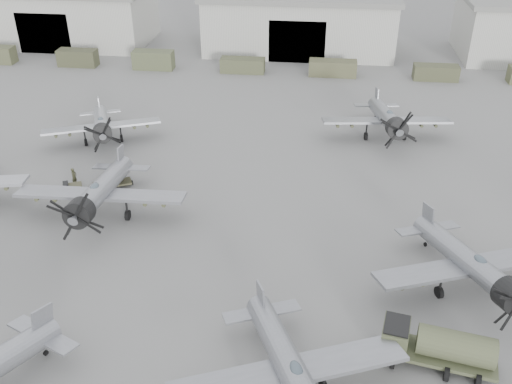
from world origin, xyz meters
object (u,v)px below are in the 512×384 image
aircraft_mid_2 (472,265)px  tug_trailer (88,187)px  aircraft_near_1 (292,372)px  ground_crew (74,177)px  fuel_tanker (438,345)px  aircraft_far_1 (388,119)px  aircraft_mid_1 (99,193)px  aircraft_far_0 (101,124)px

aircraft_mid_2 → tug_trailer: aircraft_mid_2 is taller
aircraft_near_1 → ground_crew: 30.37m
aircraft_mid_2 → tug_trailer: 32.80m
tug_trailer → ground_crew: size_ratio=3.36×
aircraft_near_1 → fuel_tanker: (8.36, 3.85, -0.94)m
ground_crew → aircraft_far_1: bearing=-54.5°
aircraft_mid_2 → aircraft_far_1: 24.56m
aircraft_far_1 → ground_crew: size_ratio=7.74×
aircraft_near_1 → aircraft_mid_1: (-16.73, 16.61, 0.12)m
fuel_tanker → aircraft_far_1: bearing=102.2°
fuel_tanker → aircraft_near_1: bearing=-144.2°
aircraft_near_1 → tug_trailer: size_ratio=2.22×
tug_trailer → aircraft_far_1: bearing=2.1°
aircraft_mid_1 → aircraft_far_1: aircraft_mid_1 is taller
aircraft_mid_1 → aircraft_far_0: (-4.82, 13.84, -0.34)m
tug_trailer → fuel_tanker: bearing=-56.2°
aircraft_far_0 → aircraft_far_1: size_ratio=0.88×
aircraft_far_1 → aircraft_mid_2: bearing=-88.5°
aircraft_mid_2 → aircraft_mid_1: bearing=146.8°
aircraft_far_1 → ground_crew: (-28.95, -13.10, -1.58)m
aircraft_near_1 → aircraft_mid_2: (11.47, 10.55, 0.01)m
aircraft_far_0 → ground_crew: 8.83m
aircraft_far_0 → aircraft_far_1: (29.34, 4.38, 0.25)m
aircraft_far_1 → ground_crew: bearing=-162.7°
aircraft_mid_1 → aircraft_far_1: 30.54m
aircraft_mid_1 → ground_crew: 6.98m
aircraft_mid_2 → aircraft_far_0: size_ratio=1.11×
aircraft_far_1 → ground_crew: aircraft_far_1 is taller
aircraft_mid_1 → ground_crew: aircraft_mid_1 is taller
aircraft_near_1 → ground_crew: aircraft_near_1 is taller
ground_crew → tug_trailer: bearing=-107.7°
aircraft_near_1 → aircraft_far_0: 37.31m
aircraft_far_0 → aircraft_near_1: bearing=-77.2°
tug_trailer → aircraft_near_1: bearing=-71.7°
aircraft_mid_2 → aircraft_far_0: aircraft_mid_2 is taller
aircraft_near_1 → aircraft_mid_2: 15.58m
aircraft_mid_2 → ground_crew: (-32.63, 11.19, -1.55)m
aircraft_mid_2 → tug_trailer: bearing=140.5°
fuel_tanker → ground_crew: 34.52m
aircraft_mid_2 → fuel_tanker: aircraft_mid_2 is taller
aircraft_near_1 → fuel_tanker: bearing=2.4°
aircraft_far_1 → tug_trailer: size_ratio=2.31×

